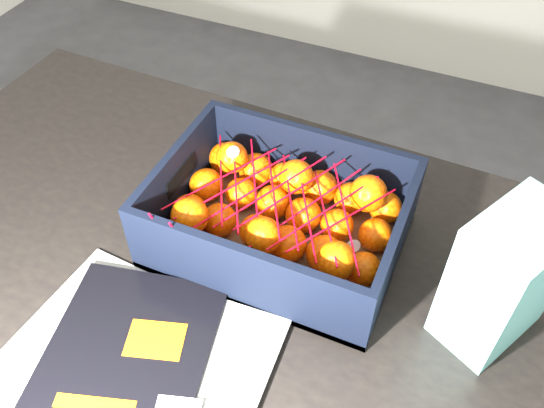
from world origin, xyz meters
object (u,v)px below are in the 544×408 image
at_px(table, 206,309).
at_px(produce_crate, 280,223).
at_px(retail_carton, 504,279).
at_px(magazine_stack, 129,367).

bearing_deg(table, produce_crate, 51.18).
xyz_separation_m(table, retail_carton, (0.40, 0.08, 0.20)).
height_order(magazine_stack, produce_crate, produce_crate).
distance_m(magazine_stack, produce_crate, 0.30).
xyz_separation_m(produce_crate, retail_carton, (0.31, -0.03, 0.06)).
xyz_separation_m(magazine_stack, retail_carton, (0.41, 0.25, 0.09)).
relative_size(table, magazine_stack, 3.41).
bearing_deg(retail_carton, produce_crate, -157.27).
bearing_deg(magazine_stack, table, 87.49).
distance_m(table, magazine_stack, 0.21).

